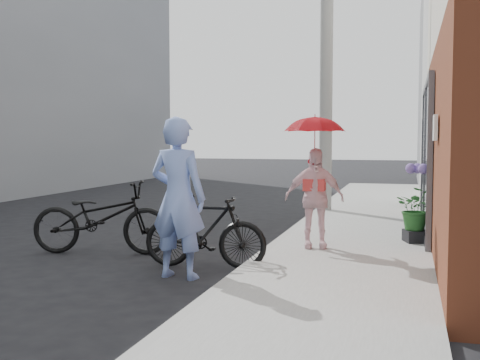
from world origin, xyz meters
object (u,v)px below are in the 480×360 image
at_px(bike_right, 205,231).
at_px(kimono_woman, 314,198).
at_px(planter, 416,236).
at_px(officer, 178,198).
at_px(bike_left, 101,218).
at_px(utility_pole, 326,55).

relative_size(bike_right, kimono_woman, 1.14).
bearing_deg(planter, kimono_woman, -148.23).
distance_m(officer, bike_left, 2.03).
height_order(utility_pole, kimono_woman, utility_pole).
bearing_deg(planter, bike_left, -160.33).
height_order(bike_right, planter, bike_right).
distance_m(bike_right, planter, 3.40).
bearing_deg(bike_left, bike_right, -116.99).
distance_m(bike_left, bike_right, 1.84).
distance_m(utility_pole, officer, 7.00).
bearing_deg(planter, officer, -136.13).
bearing_deg(kimono_woman, planter, 17.84).
bearing_deg(utility_pole, bike_right, -97.57).
relative_size(officer, bike_left, 0.96).
relative_size(utility_pole, kimono_woman, 4.87).
relative_size(utility_pole, bike_left, 3.43).
bearing_deg(kimono_woman, utility_pole, 81.85).
xyz_separation_m(utility_pole, bike_left, (-2.55, -5.36, -2.96)).
bearing_deg(kimono_woman, bike_right, -150.06).
bearing_deg(kimono_woman, officer, -141.16).
height_order(officer, kimono_woman, officer).
distance_m(kimono_woman, planter, 1.79).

